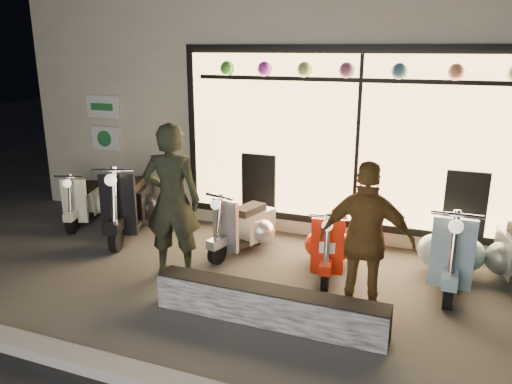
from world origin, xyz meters
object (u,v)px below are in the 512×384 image
graffiti_barrier (268,306)px  scooter_silver (247,225)px  man (172,200)px  scooter_red (330,242)px  woman (366,240)px

graffiti_barrier → scooter_silver: scooter_silver is taller
graffiti_barrier → man: size_ratio=1.28×
scooter_red → woman: (0.62, -1.03, 0.50)m
graffiti_barrier → scooter_red: (0.27, 1.60, 0.16)m
man → woman: 2.46m
graffiti_barrier → scooter_red: scooter_red is taller
scooter_silver → man: (-0.57, -1.08, 0.62)m
graffiti_barrier → woman: woman is taller
scooter_silver → woman: woman is taller
scooter_silver → graffiti_barrier: bearing=-45.7°
man → scooter_silver: bearing=-133.4°
man → graffiti_barrier: bearing=139.7°
scooter_silver → scooter_red: 1.27m
scooter_red → man: man is taller
graffiti_barrier → man: bearing=155.2°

